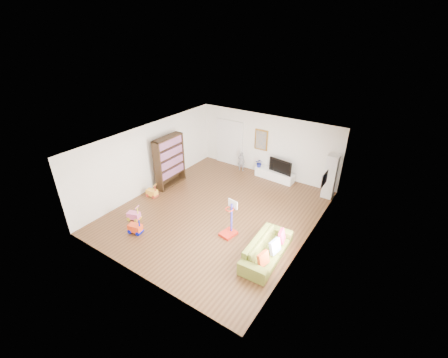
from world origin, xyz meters
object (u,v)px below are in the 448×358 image
Objects in this scene: media_console at (274,175)px; basketball_hoop at (228,219)px; bookshelf at (170,161)px; sofa at (267,249)px.

basketball_hoop is at bearing -80.37° from media_console.
bookshelf is at bearing 168.61° from basketball_hoop.
basketball_hoop is at bearing 77.62° from sofa.
media_console is 1.40× the size of basketball_hoop.
media_console is 5.01m from sofa.
bookshelf is 1.70× the size of basketball_hoop.
basketball_hoop is (-1.50, 0.26, 0.31)m from sofa.
bookshelf reaches higher than media_console.
bookshelf is at bearing -136.52° from media_console.
bookshelf is 1.00× the size of sofa.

